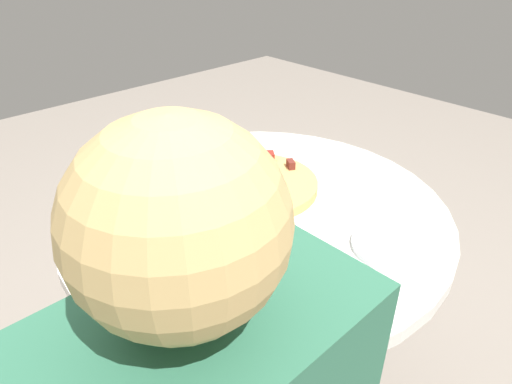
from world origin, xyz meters
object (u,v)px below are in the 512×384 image
object	(u,v)px
dining_table	(257,264)
breakfast_pizza	(255,184)
pizza_plate	(255,191)
pepper_shaker	(204,152)
knife	(157,253)
water_glass	(128,176)
fork	(175,247)
bread_plate	(393,246)
salt_shaker	(101,182)

from	to	relation	value
dining_table	breakfast_pizza	size ratio (longest dim) A/B	2.94
pizza_plate	pepper_shaker	size ratio (longest dim) A/B	6.49
knife	pepper_shaker	world-z (taller)	pepper_shaker
pepper_shaker	knife	bearing A→B (deg)	-140.54
breakfast_pizza	knife	xyz separation A→B (m)	(-0.30, -0.04, -0.02)
knife	water_glass	bearing A→B (deg)	-5.41
water_glass	fork	bearing A→B (deg)	-98.95
breakfast_pizza	fork	distance (m)	0.27
bread_plate	pizza_plate	bearing A→B (deg)	98.65
pizza_plate	breakfast_pizza	xyz separation A→B (m)	(-0.00, -0.00, 0.02)
bread_plate	knife	xyz separation A→B (m)	(-0.35, 0.30, 0.00)
bread_plate	water_glass	world-z (taller)	water_glass
dining_table	water_glass	xyz separation A→B (m)	(-0.19, 0.22, 0.23)
breakfast_pizza	dining_table	bearing A→B (deg)	-130.16
dining_table	salt_shaker	xyz separation A→B (m)	(-0.22, 0.30, 0.19)
dining_table	knife	size ratio (longest dim) A/B	4.75
salt_shaker	breakfast_pizza	bearing A→B (deg)	-45.19
pizza_plate	bread_plate	world-z (taller)	pizza_plate
knife	pepper_shaker	bearing A→B (deg)	-38.11
dining_table	breakfast_pizza	xyz separation A→B (m)	(0.04, 0.04, 0.19)
water_glass	knife	bearing A→B (deg)	-107.84
knife	pepper_shaker	size ratio (longest dim) A/B	3.52
bread_plate	fork	size ratio (longest dim) A/B	0.90
bread_plate	pepper_shaker	distance (m)	0.56
pizza_plate	water_glass	distance (m)	0.29
breakfast_pizza	bread_plate	bearing A→B (deg)	-81.17
pizza_plate	salt_shaker	size ratio (longest dim) A/B	7.04
water_glass	salt_shaker	size ratio (longest dim) A/B	2.57
pizza_plate	bread_plate	xyz separation A→B (m)	(0.05, -0.34, -0.00)
breakfast_pizza	pepper_shaker	xyz separation A→B (m)	(0.02, 0.22, 0.00)
knife	salt_shaker	xyz separation A→B (m)	(0.04, 0.30, 0.02)
dining_table	salt_shaker	bearing A→B (deg)	126.07
fork	salt_shaker	bearing A→B (deg)	11.56
bread_plate	knife	bearing A→B (deg)	139.73
knife	pepper_shaker	distance (m)	0.41
salt_shaker	pepper_shaker	size ratio (longest dim) A/B	0.92
fork	knife	distance (m)	0.04
fork	salt_shaker	xyz separation A→B (m)	(0.00, 0.31, 0.02)
pizza_plate	pepper_shaker	xyz separation A→B (m)	(0.02, 0.22, 0.02)
bread_plate	salt_shaker	size ratio (longest dim) A/B	3.43
bread_plate	pepper_shaker	bearing A→B (deg)	93.49
breakfast_pizza	water_glass	distance (m)	0.29
dining_table	fork	size ratio (longest dim) A/B	4.75
pizza_plate	fork	distance (m)	0.27
water_glass	pepper_shaker	distance (m)	0.25
fork	pepper_shaker	size ratio (longest dim) A/B	3.52
bread_plate	water_glass	bearing A→B (deg)	118.24
water_glass	bread_plate	bearing A→B (deg)	-61.76
fork	water_glass	size ratio (longest dim) A/B	1.49
dining_table	bread_plate	size ratio (longest dim) A/B	5.30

